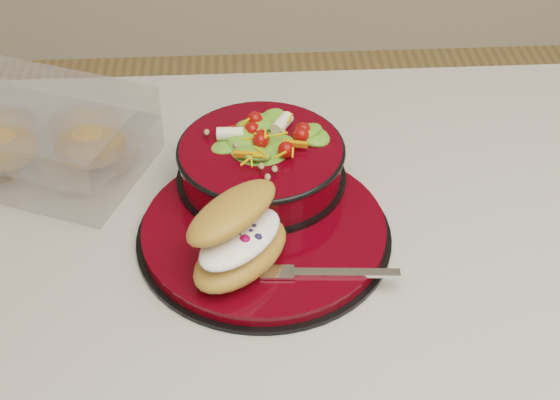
{
  "coord_description": "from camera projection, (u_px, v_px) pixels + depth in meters",
  "views": [
    {
      "loc": [
        -0.18,
        -0.67,
        1.53
      ],
      "look_at": [
        -0.14,
        0.02,
        0.94
      ],
      "focal_mm": 50.0,
      "sensor_mm": 36.0,
      "label": 1
    }
  ],
  "objects": [
    {
      "name": "dinner_plate",
      "position": [
        265.0,
        231.0,
        0.91
      ],
      "size": [
        0.3,
        0.3,
        0.02
      ],
      "rotation": [
        0.0,
        0.0,
        -0.16
      ],
      "color": "black",
      "rests_on": "island_counter"
    },
    {
      "name": "pastry_box",
      "position": [
        44.0,
        138.0,
        1.0
      ],
      "size": [
        0.3,
        0.26,
        0.09
      ],
      "rotation": [
        0.0,
        0.0,
        -0.39
      ],
      "color": "white",
      "rests_on": "island_counter"
    },
    {
      "name": "fork",
      "position": [
        325.0,
        273.0,
        0.85
      ],
      "size": [
        0.15,
        0.03,
        0.0
      ],
      "rotation": [
        0.0,
        0.0,
        1.51
      ],
      "color": "silver",
      "rests_on": "dinner_plate"
    },
    {
      "name": "salad_bowl",
      "position": [
        261.0,
        157.0,
        0.95
      ],
      "size": [
        0.21,
        0.21,
        0.09
      ],
      "rotation": [
        0.0,
        0.0,
        -0.32
      ],
      "color": "black",
      "rests_on": "dinner_plate"
    },
    {
      "name": "croissant",
      "position": [
        240.0,
        237.0,
        0.84
      ],
      "size": [
        0.14,
        0.16,
        0.08
      ],
      "rotation": [
        0.0,
        0.0,
        0.86
      ],
      "color": "#BE753A",
      "rests_on": "dinner_plate"
    }
  ]
}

